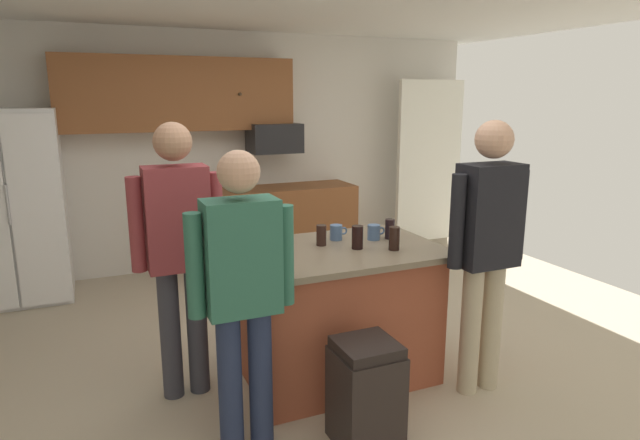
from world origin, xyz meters
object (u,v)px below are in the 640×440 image
at_px(person_guest_left, 179,242).
at_px(trash_bin, 366,394).
at_px(mug_blue_stoneware, 374,232).
at_px(tumbler_amber, 390,229).
at_px(person_elder_center, 242,285).
at_px(mug_ceramic_white, 336,232).
at_px(glass_dark_ale, 321,235).
at_px(microwave_over_range, 274,138).
at_px(kitchen_island, 337,312).
at_px(refrigerator, 14,207).
at_px(glass_short_whisky, 394,238).
at_px(person_host_foreground, 487,239).
at_px(glass_stout_tall, 357,237).
at_px(glass_pilsner, 270,234).

relative_size(person_guest_left, trash_bin, 2.88).
relative_size(mug_blue_stoneware, tumbler_amber, 0.94).
relative_size(person_elder_center, mug_ceramic_white, 12.78).
relative_size(glass_dark_ale, trash_bin, 0.23).
height_order(tumbler_amber, trash_bin, tumbler_amber).
height_order(mug_ceramic_white, trash_bin, mug_ceramic_white).
xyz_separation_m(microwave_over_range, person_elder_center, (-1.26, -3.17, -0.50)).
bearing_deg(person_elder_center, kitchen_island, 0.00).
xyz_separation_m(refrigerator, kitchen_island, (2.14, -2.53, -0.43)).
bearing_deg(refrigerator, glass_short_whisky, -47.84).
distance_m(kitchen_island, glass_short_whisky, 0.65).
distance_m(person_host_foreground, glass_dark_ale, 1.07).
bearing_deg(trash_bin, person_host_foreground, 12.68).
relative_size(kitchen_island, trash_bin, 2.23).
xyz_separation_m(person_elder_center, mug_blue_stoneware, (1.12, 0.62, 0.03)).
height_order(refrigerator, tumbler_amber, refrigerator).
height_order(person_host_foreground, glass_stout_tall, person_host_foreground).
xyz_separation_m(microwave_over_range, person_guest_left, (-1.47, -2.46, -0.43)).
bearing_deg(trash_bin, kitchen_island, 76.53).
relative_size(glass_pilsner, tumbler_amber, 1.00).
xyz_separation_m(glass_stout_tall, mug_ceramic_white, (-0.03, 0.26, -0.02)).
distance_m(glass_stout_tall, mug_ceramic_white, 0.27).
height_order(kitchen_island, mug_blue_stoneware, mug_blue_stoneware).
bearing_deg(trash_bin, tumbler_amber, 53.18).
bearing_deg(mug_ceramic_white, kitchen_island, -112.36).
bearing_deg(kitchen_island, person_guest_left, 169.54).
bearing_deg(person_host_foreground, glass_stout_tall, -0.84).
bearing_deg(glass_short_whisky, trash_bin, -131.34).
distance_m(glass_pilsner, glass_stout_tall, 0.59).
distance_m(glass_dark_ale, tumbler_amber, 0.51).
xyz_separation_m(glass_short_whisky, tumbler_amber, (0.12, 0.26, -0.01)).
height_order(refrigerator, mug_blue_stoneware, refrigerator).
xyz_separation_m(person_elder_center, glass_short_whisky, (1.12, 0.34, 0.05)).
bearing_deg(person_host_foreground, refrigerator, -12.12).
relative_size(refrigerator, glass_pilsner, 12.83).
height_order(kitchen_island, person_host_foreground, person_host_foreground).
xyz_separation_m(glass_pilsner, trash_bin, (0.20, -1.02, -0.69)).
height_order(microwave_over_range, mug_ceramic_white, microwave_over_range).
bearing_deg(glass_short_whisky, mug_blue_stoneware, 88.74).
relative_size(refrigerator, glass_dark_ale, 12.89).
distance_m(mug_blue_stoneware, glass_stout_tall, 0.27).
bearing_deg(person_guest_left, glass_stout_tall, -2.02).
bearing_deg(person_guest_left, glass_short_whisky, -5.03).
xyz_separation_m(person_guest_left, trash_bin, (0.82, -0.93, -0.72)).
distance_m(refrigerator, person_host_foreground, 4.23).
relative_size(microwave_over_range, kitchen_island, 0.41).
xyz_separation_m(kitchen_island, tumbler_amber, (0.44, 0.08, 0.52)).
xyz_separation_m(mug_blue_stoneware, glass_stout_tall, (-0.21, -0.16, 0.02)).
xyz_separation_m(microwave_over_range, glass_stout_tall, (-0.35, -2.71, -0.45)).
xyz_separation_m(person_guest_left, glass_stout_tall, (1.11, -0.25, -0.02)).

